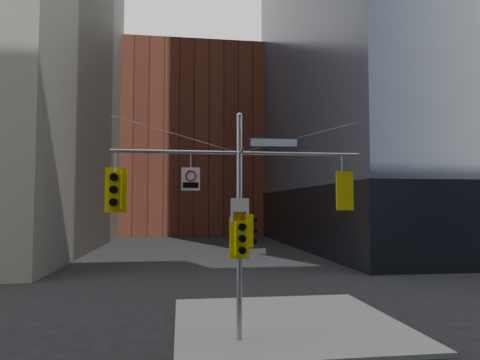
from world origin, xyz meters
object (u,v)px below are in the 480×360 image
object	(u,v)px
traffic_light_east_arm	(342,191)
traffic_light_pole_side	(249,230)
regulatory_sign_arm	(191,178)
traffic_light_west_arm	(115,190)
traffic_light_pole_front	(241,238)
signal_assembly	(239,203)
street_sign_blade	(274,143)

from	to	relation	value
traffic_light_east_arm	traffic_light_pole_side	xyz separation A→B (m)	(-3.09, 0.01, -1.27)
traffic_light_pole_side	traffic_light_east_arm	bearing A→B (deg)	-101.11
traffic_light_pole_side	regulatory_sign_arm	size ratio (longest dim) A/B	1.43
traffic_light_west_arm	traffic_light_pole_front	size ratio (longest dim) A/B	1.06
signal_assembly	traffic_light_west_arm	distance (m)	3.85
traffic_light_west_arm	traffic_light_pole_side	world-z (taller)	traffic_light_west_arm
traffic_light_west_arm	street_sign_blade	bearing A→B (deg)	1.01
traffic_light_pole_front	regulatory_sign_arm	bearing A→B (deg)	165.11
regulatory_sign_arm	street_sign_blade	bearing A→B (deg)	3.85
traffic_light_pole_side	traffic_light_pole_front	bearing A→B (deg)	120.23
traffic_light_pole_side	regulatory_sign_arm	distance (m)	2.48
traffic_light_east_arm	traffic_light_pole_side	size ratio (longest dim) A/B	1.23
traffic_light_pole_side	street_sign_blade	distance (m)	2.93
traffic_light_pole_side	traffic_light_pole_front	xyz separation A→B (m)	(-0.32, -0.28, -0.22)
traffic_light_pole_front	street_sign_blade	xyz separation A→B (m)	(1.13, 0.27, 3.03)
signal_assembly	traffic_light_east_arm	bearing A→B (deg)	0.02
street_sign_blade	traffic_light_east_arm	bearing A→B (deg)	2.09
traffic_light_west_arm	regulatory_sign_arm	distance (m)	2.32
signal_assembly	traffic_light_east_arm	world-z (taller)	signal_assembly
traffic_light_pole_side	traffic_light_pole_front	world-z (taller)	traffic_light_pole_side
signal_assembly	regulatory_sign_arm	bearing A→B (deg)	-179.25
signal_assembly	traffic_light_pole_front	size ratio (longest dim) A/B	6.10
traffic_light_pole_side	street_sign_blade	bearing A→B (deg)	-101.73
traffic_light_east_arm	regulatory_sign_arm	xyz separation A→B (m)	(-4.95, -0.02, 0.37)
signal_assembly	traffic_light_pole_side	distance (m)	0.94
signal_assembly	traffic_light_east_arm	size ratio (longest dim) A/B	6.31
signal_assembly	street_sign_blade	bearing A→B (deg)	0.15
signal_assembly	traffic_light_pole_front	bearing A→B (deg)	-90.14
traffic_light_pole_side	regulatory_sign_arm	world-z (taller)	regulatory_sign_arm
street_sign_blade	traffic_light_pole_front	bearing A→B (deg)	-164.42
signal_assembly	traffic_light_west_arm	world-z (taller)	signal_assembly
street_sign_blade	traffic_light_pole_side	bearing A→B (deg)	-178.75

